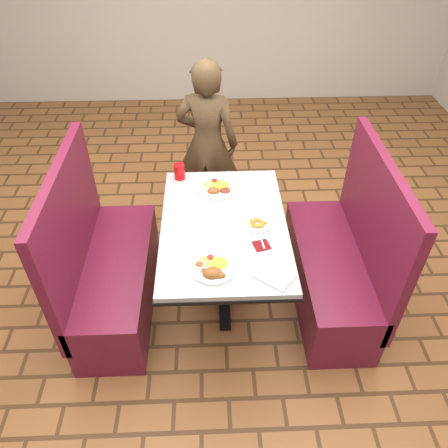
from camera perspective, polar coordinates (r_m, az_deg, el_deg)
The scene contains 15 objects.
room at distance 2.21m, azimuth 0.00°, elevation 23.59°, with size 7.00×7.04×2.82m.
dining_table at distance 2.84m, azimuth 0.00°, elevation -1.47°, with size 0.81×1.21×0.75m.
booth_bench_left at distance 3.15m, azimuth -14.75°, elevation -6.18°, with size 0.47×1.20×1.17m.
booth_bench_right at distance 3.19m, azimuth 14.54°, elevation -5.40°, with size 0.47×1.20×1.17m.
diner_person at distance 3.69m, azimuth -2.17°, elevation 10.45°, with size 0.52×0.34×1.42m, color brown.
near_dinner_plate at distance 2.47m, azimuth -1.46°, elevation -5.55°, with size 0.26×0.26×0.08m.
far_dinner_plate at distance 3.06m, azimuth -0.87°, elevation 4.93°, with size 0.26×0.26×0.07m.
plantain_plate at distance 2.77m, azimuth 4.41°, elevation 0.01°, with size 0.17×0.17×0.03m.
maroon_napkin at distance 2.64m, azimuth 4.93°, elevation -2.80°, with size 0.10×0.10×0.00m, color #5D0E11.
spoon_utensil at distance 2.66m, azimuth 4.97°, elevation -2.29°, with size 0.01×0.13×0.00m, color silver.
red_tumbler at distance 3.17m, azimuth -5.85°, elevation 6.84°, with size 0.08×0.08×0.11m, color red.
paper_napkin at distance 2.47m, azimuth 6.57°, elevation -6.70°, with size 0.21×0.15×0.01m, color silver.
knife_utensil at distance 2.52m, azimuth -0.50°, elevation -4.81°, with size 0.01×0.17×0.00m, color #BCBCC1.
fork_utensil at distance 2.48m, azimuth -1.25°, elevation -5.77°, with size 0.01×0.15×0.00m, color silver.
lettuce_shreds at distance 2.83m, azimuth 0.76°, elevation 0.83°, with size 0.28×0.32×0.00m, color #8CBE4C, non-canonical shape.
Camera 1 is at (-0.08, -2.11, 2.56)m, focal length 35.00 mm.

